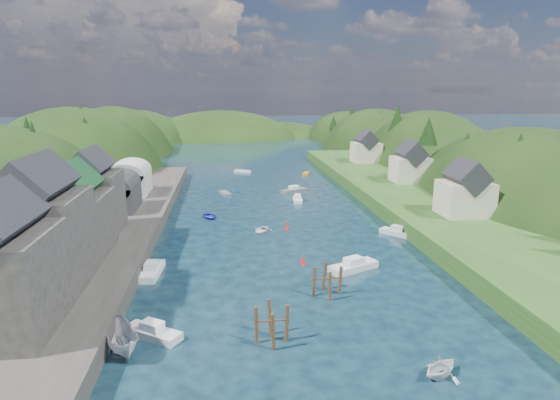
{
  "coord_description": "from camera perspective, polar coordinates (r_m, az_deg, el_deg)",
  "views": [
    {
      "loc": [
        -8.28,
        -42.16,
        20.62
      ],
      "look_at": [
        0.0,
        28.0,
        4.0
      ],
      "focal_mm": 30.0,
      "sensor_mm": 36.0,
      "label": 1
    }
  ],
  "objects": [
    {
      "name": "channel_buoy_far",
      "position": [
        71.14,
        0.83,
        -3.21
      ],
      "size": [
        0.7,
        0.7,
        1.1
      ],
      "color": "#B6140E",
      "rests_on": "ground"
    },
    {
      "name": "hill_trees",
      "position": [
        107.97,
        -2.39,
        8.14
      ],
      "size": [
        90.16,
        152.88,
        12.06
      ],
      "color": "black",
      "rests_on": "ground"
    },
    {
      "name": "hillside_left",
      "position": [
        126.08,
        -23.47,
        -1.01
      ],
      "size": [
        44.0,
        245.56,
        52.0
      ],
      "color": "black",
      "rests_on": "ground"
    },
    {
      "name": "right_bank_cottages",
      "position": [
        98.61,
        14.98,
        4.17
      ],
      "size": [
        9.0,
        59.24,
        8.41
      ],
      "color": "beige",
      "rests_on": "terrace_right"
    },
    {
      "name": "far_hills",
      "position": [
        218.64,
        -4.19,
        4.94
      ],
      "size": [
        103.0,
        68.0,
        44.0
      ],
      "color": "black",
      "rests_on": "ground"
    },
    {
      "name": "quay_left",
      "position": [
        67.05,
        -20.04,
        -4.61
      ],
      "size": [
        12.0,
        110.0,
        2.0
      ],
      "primitive_type": "cube",
      "color": "#2D2B28",
      "rests_on": "ground"
    },
    {
      "name": "terrace_left_grass",
      "position": [
        68.96,
        -25.73,
        -4.43
      ],
      "size": [
        12.0,
        110.0,
        2.5
      ],
      "primitive_type": "cube",
      "color": "#234719",
      "rests_on": "ground"
    },
    {
      "name": "piling_cluster_near",
      "position": [
        40.4,
        -1.03,
        -15.23
      ],
      "size": [
        3.05,
        2.86,
        3.87
      ],
      "color": "#382314",
      "rests_on": "ground"
    },
    {
      "name": "hillside_right",
      "position": [
        131.72,
        17.31,
        0.34
      ],
      "size": [
        36.0,
        245.56,
        48.0
      ],
      "color": "black",
      "rests_on": "ground"
    },
    {
      "name": "ground",
      "position": [
        94.8,
        -1.56,
        0.67
      ],
      "size": [
        600.0,
        600.0,
        0.0
      ],
      "primitive_type": "plane",
      "color": "black",
      "rests_on": "ground"
    },
    {
      "name": "terrace_right",
      "position": [
        90.74,
        14.96,
        0.43
      ],
      "size": [
        16.0,
        120.0,
        2.4
      ],
      "primitive_type": "cube",
      "color": "#234719",
      "rests_on": "ground"
    },
    {
      "name": "moored_boats",
      "position": [
        59.01,
        -2.44,
        -6.59
      ],
      "size": [
        38.16,
        93.81,
        2.35
      ],
      "color": "slate",
      "rests_on": "ground"
    },
    {
      "name": "boat_sheds",
      "position": [
        84.48,
        -18.73,
        2.06
      ],
      "size": [
        7.0,
        21.0,
        7.5
      ],
      "color": "#2D2D30",
      "rests_on": "quay_left"
    },
    {
      "name": "quayside_buildings",
      "position": [
        53.42,
        -25.88,
        -2.8
      ],
      "size": [
        8.0,
        35.84,
        12.9
      ],
      "color": "#2D2B28",
      "rests_on": "quay_left"
    },
    {
      "name": "piling_cluster_far",
      "position": [
        49.1,
        5.74,
        -10.09
      ],
      "size": [
        3.29,
        3.06,
        3.6
      ],
      "color": "#382314",
      "rests_on": "ground"
    },
    {
      "name": "channel_buoy_near",
      "position": [
        57.24,
        2.82,
        -7.38
      ],
      "size": [
        0.7,
        0.7,
        1.1
      ],
      "color": "#B6140E",
      "rests_on": "ground"
    }
  ]
}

